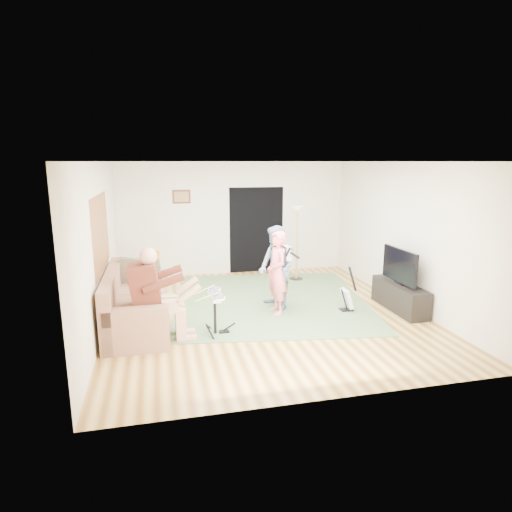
{
  "coord_description": "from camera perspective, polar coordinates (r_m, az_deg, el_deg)",
  "views": [
    {
      "loc": [
        -1.81,
        -7.18,
        2.7
      ],
      "look_at": [
        -0.08,
        0.3,
        1.0
      ],
      "focal_mm": 30.0,
      "sensor_mm": 36.0,
      "label": 1
    }
  ],
  "objects": [
    {
      "name": "doorway",
      "position": [
        10.57,
        0.06,
        3.49
      ],
      "size": [
        2.1,
        0.0,
        2.1
      ],
      "primitive_type": "plane",
      "rotation": [
        1.57,
        0.0,
        0.0
      ],
      "color": "black",
      "rests_on": "walls"
    },
    {
      "name": "walls",
      "position": [
        7.52,
        1.13,
        2.13
      ],
      "size": [
        5.5,
        6.0,
        2.7
      ],
      "primitive_type": null,
      "color": "beige",
      "rests_on": "floor"
    },
    {
      "name": "window_blinds",
      "position": [
        7.52,
        -20.01,
        2.93
      ],
      "size": [
        0.0,
        2.05,
        2.05
      ],
      "primitive_type": "plane",
      "rotation": [
        1.57,
        0.0,
        1.57
      ],
      "color": "#93582D",
      "rests_on": "walls"
    },
    {
      "name": "drum_kit",
      "position": [
        6.87,
        -5.48,
        -7.93
      ],
      "size": [
        0.39,
        0.69,
        0.71
      ],
      "color": "black",
      "rests_on": "floor"
    },
    {
      "name": "guitar_spare",
      "position": [
        8.07,
        12.07,
        -5.54
      ],
      "size": [
        0.3,
        0.27,
        0.84
      ],
      "color": "black",
      "rests_on": "floor"
    },
    {
      "name": "microphone",
      "position": [
        7.63,
        4.29,
        0.52
      ],
      "size": [
        0.06,
        0.06,
        0.24
      ],
      "primitive_type": null,
      "color": "black",
      "rests_on": "singer"
    },
    {
      "name": "singer",
      "position": [
        7.66,
        2.82,
        -2.27
      ],
      "size": [
        0.41,
        0.58,
        1.51
      ],
      "primitive_type": "imported",
      "rotation": [
        0.0,
        0.0,
        -1.47
      ],
      "color": "#F96C7B",
      "rests_on": "floor"
    },
    {
      "name": "dining_chair",
      "position": [
        9.14,
        -13.96,
        -3.01
      ],
      "size": [
        0.44,
        0.46,
        0.89
      ],
      "rotation": [
        0.0,
        0.0,
        -0.2
      ],
      "color": "#D3BE89",
      "rests_on": "floor"
    },
    {
      "name": "ceiling",
      "position": [
        7.4,
        1.17,
        12.47
      ],
      "size": [
        6.0,
        6.0,
        0.0
      ],
      "primitive_type": "plane",
      "rotation": [
        3.14,
        0.0,
        0.0
      ],
      "color": "white",
      "rests_on": "walls"
    },
    {
      "name": "torchiere_lamp",
      "position": [
        9.82,
        5.51,
        3.47
      ],
      "size": [
        0.31,
        0.31,
        1.71
      ],
      "color": "black",
      "rests_on": "floor"
    },
    {
      "name": "guitarist",
      "position": [
        7.88,
        2.73,
        -1.63
      ],
      "size": [
        0.76,
        0.88,
        1.56
      ],
      "primitive_type": "imported",
      "rotation": [
        0.0,
        0.0,
        -1.33
      ],
      "color": "slate",
      "rests_on": "floor"
    },
    {
      "name": "drummer",
      "position": [
        6.74,
        -12.82,
        -6.29
      ],
      "size": [
        0.95,
        0.53,
        1.45
      ],
      "color": "#592519",
      "rests_on": "sofa"
    },
    {
      "name": "floor",
      "position": [
        7.88,
        1.09,
        -7.57
      ],
      "size": [
        6.0,
        6.0,
        0.0
      ],
      "primitive_type": "plane",
      "color": "brown",
      "rests_on": "ground"
    },
    {
      "name": "tv_cabinet",
      "position": [
        8.4,
        18.62,
        -5.15
      ],
      "size": [
        0.4,
        1.4,
        0.5
      ],
      "primitive_type": "cube",
      "color": "black",
      "rests_on": "floor"
    },
    {
      "name": "picture_frame",
      "position": [
        10.21,
        -9.91,
        7.79
      ],
      "size": [
        0.42,
        0.03,
        0.32
      ],
      "primitive_type": "cube",
      "color": "#3F2314",
      "rests_on": "walls"
    },
    {
      "name": "television",
      "position": [
        8.22,
        18.61,
        -1.19
      ],
      "size": [
        0.06,
        1.06,
        0.62
      ],
      "primitive_type": "cube",
      "color": "black",
      "rests_on": "tv_cabinet"
    },
    {
      "name": "area_rug",
      "position": [
        8.54,
        1.88,
        -5.92
      ],
      "size": [
        4.18,
        4.42,
        0.02
      ],
      "primitive_type": "cube",
      "rotation": [
        0.0,
        0.0,
        -0.15
      ],
      "color": "#4A673E",
      "rests_on": "floor"
    },
    {
      "name": "guitar_held",
      "position": [
        7.87,
        4.15,
        0.43
      ],
      "size": [
        0.12,
        0.6,
        0.26
      ],
      "primitive_type": null,
      "rotation": [
        0.0,
        0.0,
        -0.01
      ],
      "color": "white",
      "rests_on": "guitarist"
    },
    {
      "name": "sofa",
      "position": [
        7.45,
        -16.22,
        -6.7
      ],
      "size": [
        0.96,
        2.34,
        0.95
      ],
      "color": "#8C6046",
      "rests_on": "floor"
    }
  ]
}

